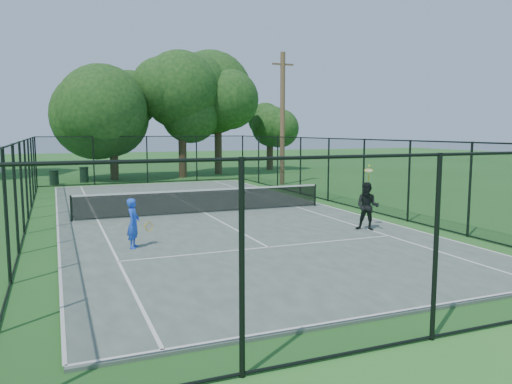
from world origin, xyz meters
name	(u,v)px	position (x,y,z in m)	size (l,w,h in m)	color
ground	(205,214)	(0.00, 0.00, 0.00)	(120.00, 120.00, 0.00)	#276522
tennis_court	(205,214)	(0.00, 0.00, 0.03)	(11.00, 24.00, 0.06)	#4C5A51
tennis_net	(204,200)	(0.00, 0.00, 0.58)	(10.08, 0.08, 0.95)	black
fence	(204,177)	(0.00, 0.00, 1.50)	(13.10, 26.10, 3.00)	black
tree_near_left	(112,107)	(-1.70, 16.09, 4.92)	(6.14, 6.14, 8.01)	#332114
tree_near_mid	(182,107)	(3.01, 15.87, 4.96)	(6.16, 6.16, 8.05)	#332114
tree_near_right	(218,97)	(6.28, 17.78, 5.88)	(6.70, 6.70, 9.24)	#332114
tree_far_right	(270,129)	(11.65, 20.12, 3.43)	(4.20, 4.20, 5.56)	#332114
trash_bin_left	(54,177)	(-5.55, 14.15, 0.46)	(0.58, 0.58, 0.90)	black
trash_bin_right	(84,175)	(-3.74, 14.90, 0.50)	(0.58, 0.58, 1.00)	black
utility_pole	(282,118)	(7.62, 9.00, 4.09)	(1.40, 0.30, 8.05)	#4C3823
player_blue	(134,223)	(-3.51, -5.02, 0.76)	(0.84, 0.60, 1.40)	blue
player_black	(367,206)	(4.00, -5.38, 0.86)	(0.97, 1.01, 2.12)	black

